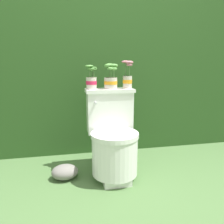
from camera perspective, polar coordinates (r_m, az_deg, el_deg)
ground_plane at (r=1.95m, az=0.93°, el=-16.91°), size 12.00×12.00×0.00m
hedge_backdrop at (r=2.80m, az=-4.01°, el=10.09°), size 3.73×1.00×1.71m
toilet at (r=1.88m, az=0.22°, el=-7.03°), size 0.42×0.52×0.75m
potted_plant_left at (r=1.90m, az=-5.41°, el=8.28°), size 0.10×0.09×0.21m
potted_plant_midleft at (r=1.92m, az=-0.38°, el=8.63°), size 0.12×0.14×0.22m
potted_plant_middle at (r=1.97m, az=4.08°, el=8.87°), size 0.10×0.08×0.24m
garden_stone at (r=1.96m, az=-12.20°, el=-15.05°), size 0.22×0.18×0.12m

